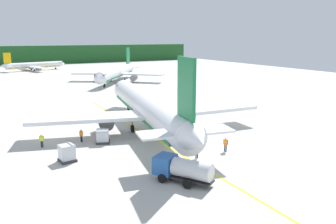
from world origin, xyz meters
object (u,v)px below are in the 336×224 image
at_px(airliner_far_taxiway, 34,65).
at_px(service_truck_baggage, 182,168).
at_px(airliner_foreground, 147,108).
at_px(cargo_container_near, 67,153).
at_px(airliner_mid_apron, 117,73).
at_px(crew_supervisor, 226,143).
at_px(crew_loader_right, 42,140).
at_px(crew_loader_left, 81,135).
at_px(crew_marshaller, 197,150).
at_px(cargo_container_mid, 103,136).

xyz_separation_m(airliner_far_taxiway, service_truck_baggage, (-2.12, -125.89, -0.80)).
xyz_separation_m(airliner_foreground, service_truck_baggage, (-5.21, -19.13, -1.99)).
bearing_deg(airliner_far_taxiway, cargo_container_near, -95.36).
height_order(airliner_mid_apron, airliner_far_taxiway, airliner_mid_apron).
distance_m(cargo_container_near, crew_supervisor, 18.89).
bearing_deg(airliner_mid_apron, airliner_far_taxiway, 109.32).
bearing_deg(crew_loader_right, cargo_container_near, -74.69).
distance_m(cargo_container_near, crew_loader_right, 6.83).
bearing_deg(crew_loader_left, crew_marshaller, -50.50).
bearing_deg(crew_marshaller, crew_loader_left, 129.50).
bearing_deg(service_truck_baggage, crew_supervisor, 28.88).
distance_m(airliner_far_taxiway, cargo_container_near, 115.39).
distance_m(crew_loader_right, crew_supervisor, 23.37).
bearing_deg(service_truck_baggage, crew_loader_right, 120.74).
height_order(airliner_far_taxiway, service_truck_baggage, airliner_far_taxiway).
relative_size(airliner_foreground, crew_marshaller, 25.62).
height_order(cargo_container_mid, crew_loader_left, cargo_container_mid).
height_order(airliner_mid_apron, crew_marshaller, airliner_mid_apron).
relative_size(crew_marshaller, crew_loader_left, 0.92).
height_order(airliner_far_taxiway, cargo_container_near, airliner_far_taxiway).
distance_m(cargo_container_near, crew_loader_left, 7.22).
bearing_deg(crew_marshaller, crew_supervisor, 2.92).
xyz_separation_m(airliner_foreground, cargo_container_near, (-13.87, -8.12, -2.40)).
bearing_deg(crew_supervisor, airliner_mid_apron, 81.00).
height_order(service_truck_baggage, crew_loader_right, service_truck_baggage).
xyz_separation_m(airliner_foreground, crew_loader_right, (-15.67, -1.53, -2.36)).
relative_size(cargo_container_mid, crew_marshaller, 1.41).
bearing_deg(crew_marshaller, cargo_container_near, 155.83).
relative_size(airliner_mid_apron, cargo_container_mid, 13.35).
xyz_separation_m(cargo_container_near, crew_loader_left, (3.24, 6.46, 0.06)).
distance_m(cargo_container_near, crew_marshaller, 14.90).
bearing_deg(cargo_container_near, crew_marshaller, -24.17).
height_order(airliner_mid_apron, crew_loader_right, airliner_mid_apron).
xyz_separation_m(airliner_far_taxiway, crew_supervisor, (7.17, -120.76, -1.13)).
xyz_separation_m(airliner_far_taxiway, crew_marshaller, (2.81, -120.98, -1.24)).
relative_size(airliner_foreground, crew_loader_right, 23.95).
height_order(cargo_container_near, crew_loader_right, cargo_container_near).
relative_size(crew_loader_right, crew_supervisor, 0.97).
height_order(cargo_container_near, cargo_container_mid, cargo_container_near).
xyz_separation_m(crew_loader_left, crew_loader_right, (-5.05, 0.14, -0.02)).
xyz_separation_m(airliner_mid_apron, crew_loader_right, (-30.70, -56.61, -1.90)).
distance_m(cargo_container_near, cargo_container_mid, 7.36).
relative_size(crew_loader_left, crew_supervisor, 0.99).
bearing_deg(crew_marshaller, service_truck_baggage, -135.17).
height_order(cargo_container_mid, crew_marshaller, cargo_container_mid).
bearing_deg(crew_loader_right, cargo_container_mid, -14.12).
bearing_deg(service_truck_baggage, crew_loader_left, 107.24).
distance_m(service_truck_baggage, crew_loader_right, 20.48).
distance_m(cargo_container_mid, crew_marshaller, 13.42).
bearing_deg(crew_supervisor, airliner_far_taxiway, 93.40).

